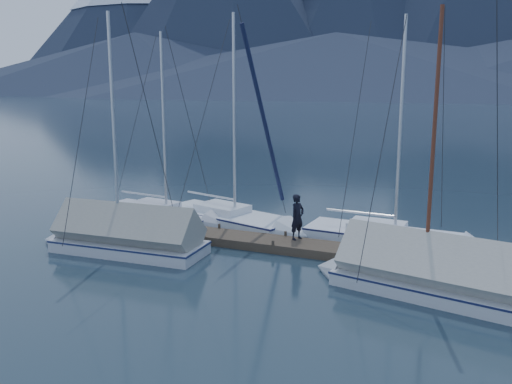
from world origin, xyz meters
TOP-DOWN VIEW (x-y plane):
  - ground at (0.00, 0.00)m, footprint 1000.00×1000.00m
  - dock at (0.00, 2.00)m, footprint 18.00×1.50m
  - mooring_posts at (-0.50, 2.00)m, footprint 15.12×1.52m
  - sailboat_open_left at (-5.12, 4.23)m, footprint 7.43×3.22m
  - sailboat_open_mid at (-1.67, 4.54)m, footprint 8.11×4.25m
  - sailboat_open_right at (5.59, 4.51)m, footprint 7.57×3.20m
  - sailboat_covered_near at (6.61, -0.46)m, footprint 7.63×3.70m
  - sailboat_covered_far at (-4.71, -0.76)m, footprint 7.11×2.98m
  - person at (1.59, 2.43)m, footprint 0.65×0.77m

SIDE VIEW (x-z plane):
  - ground at x=0.00m, z-range 0.00..0.00m
  - dock at x=0.00m, z-range -0.16..0.38m
  - sailboat_open_left at x=-5.12m, z-range -4.61..4.95m
  - sailboat_open_right at x=5.59m, z-range -4.76..5.10m
  - sailboat_open_mid at x=-1.67m, z-range -4.98..5.34m
  - mooring_posts at x=-0.50m, z-range 0.17..0.52m
  - sailboat_covered_near at x=6.61m, z-range -4.29..5.24m
  - sailboat_covered_far at x=-4.71m, z-range -4.43..5.39m
  - person at x=1.59m, z-range 0.34..2.15m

